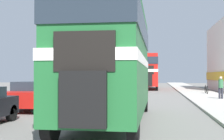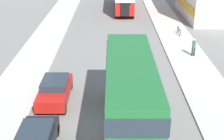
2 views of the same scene
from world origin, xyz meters
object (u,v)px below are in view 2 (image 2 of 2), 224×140
(double_decker_bus, at_px, (131,93))
(pedestrian_walking, at_px, (195,46))
(bicycle_on_pavement, at_px, (180,31))
(car_parked_mid, at_px, (56,90))

(double_decker_bus, bearing_deg, pedestrian_walking, 61.26)
(double_decker_bus, relative_size, pedestrian_walking, 5.98)
(pedestrian_walking, distance_m, bicycle_on_pavement, 6.36)
(pedestrian_walking, relative_size, bicycle_on_pavement, 0.91)
(car_parked_mid, bearing_deg, pedestrian_walking, 35.26)
(car_parked_mid, xyz_separation_m, bicycle_on_pavement, (10.91, 14.08, -0.28))
(double_decker_bus, distance_m, pedestrian_walking, 13.11)
(car_parked_mid, bearing_deg, double_decker_bus, -38.09)
(double_decker_bus, xyz_separation_m, car_parked_mid, (-4.69, 3.68, -1.78))
(double_decker_bus, bearing_deg, car_parked_mid, 141.91)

